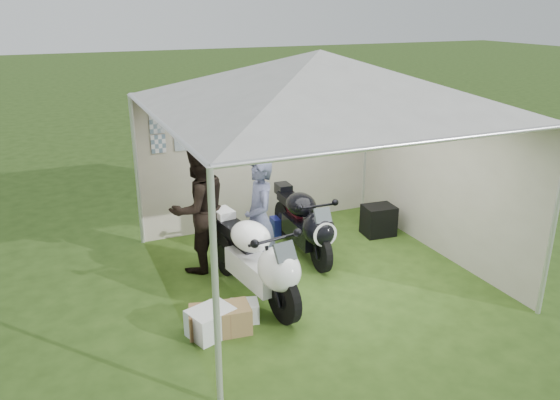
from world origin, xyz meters
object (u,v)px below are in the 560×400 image
Objects in this scene: equipment_box at (379,220)px; person_dark_jacket at (199,209)px; crate_2 at (245,311)px; crate_0 at (211,322)px; motorcycle_white at (257,258)px; paddock_stand at (283,225)px; person_blue_jacket at (260,220)px; crate_3 at (210,321)px; crate_1 at (234,318)px; canopy_tent at (318,85)px; motorcycle_black at (305,222)px.

person_dark_jacket is at bearing -179.17° from equipment_box.
person_dark_jacket is 5.65× the size of crate_2.
equipment_box is 1.02× the size of crate_0.
motorcycle_white reaches higher than paddock_stand.
crate_3 is (-1.01, -1.03, -0.69)m from person_blue_jacket.
paddock_stand is (1.14, 1.81, -0.42)m from motorcycle_white.
crate_0 reaches higher than crate_1.
motorcycle_white reaches higher than crate_1.
equipment_box reaches higher than crate_0.
equipment_box is at bearing -25.01° from paddock_stand.
crate_3 is at bearing -129.67° from paddock_stand.
equipment_box is at bearing 163.99° from person_dark_jacket.
motorcycle_white is 4.46× the size of crate_3.
motorcycle_white is 5.42× the size of paddock_stand.
crate_0 is (-1.90, -2.33, 0.02)m from paddock_stand.
person_blue_jacket reaches higher than paddock_stand.
paddock_stand is 1.09× the size of crate_1.
equipment_box is 1.54× the size of crate_2.
crate_3 is at bearing 90.00° from crate_0.
canopy_tent is 3.11m from crate_3.
paddock_stand is 0.80× the size of crate_0.
person_dark_jacket is (-1.55, -0.69, 0.75)m from paddock_stand.
crate_2 is (-1.30, -0.77, -2.46)m from canopy_tent.
person_dark_jacket reaches higher than crate_3.
crate_3 is (-1.87, -1.43, -0.37)m from motorcycle_black.
crate_0 is 1.51× the size of crate_2.
crate_0 is at bearing -140.00° from motorcycle_black.
person_dark_jacket is (-1.52, 0.17, 0.37)m from motorcycle_black.
motorcycle_black is 2.38m from crate_3.
crate_0 is at bearing -90.00° from crate_3.
crate_0 is at bearing -163.90° from crate_2.
crate_2 is at bearing -137.46° from motorcycle_white.
canopy_tent reaches higher than equipment_box.
paddock_stand is 2.98m from crate_3.
canopy_tent is at bearing 26.42° from crate_3.
motorcycle_black is 1.47m from equipment_box.
crate_3 is at bearing -153.58° from canopy_tent.
canopy_tent is at bearing 31.86° from crate_1.
crate_3 is at bearing -156.04° from motorcycle_white.
crate_1 is (-1.63, -2.35, 0.01)m from paddock_stand.
crate_0 is (-1.75, -0.90, -2.42)m from canopy_tent.
person_dark_jacket is at bearing 87.07° from crate_1.
crate_3 is (-3.30, -1.65, -0.09)m from equipment_box.
paddock_stand is at bearing 49.12° from motorcycle_white.
person_blue_jacket is 3.64× the size of crate_3.
person_dark_jacket is at bearing 152.27° from canopy_tent.
person_blue_jacket is at bearing -153.05° from motorcycle_black.
person_blue_jacket is at bearing -164.93° from equipment_box.
motorcycle_black is at bearing 77.58° from canopy_tent.
person_dark_jacket is (-1.40, 0.73, -1.68)m from canopy_tent.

